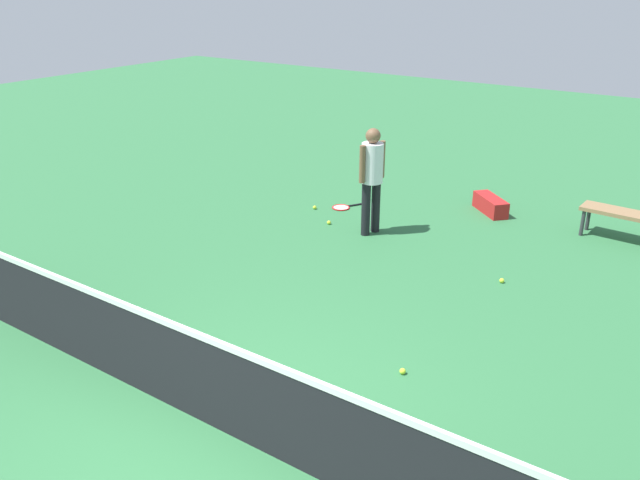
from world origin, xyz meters
TOP-DOWN VIEW (x-y plane):
  - ground_plane at (0.00, 0.00)m, footprint 40.00×40.00m
  - court_net at (0.00, 0.00)m, footprint 10.09×0.09m
  - player_near_side at (1.41, -4.92)m, footprint 0.42×0.53m
  - tennis_racket_near_player at (2.41, -5.66)m, footprint 0.44×0.59m
  - tennis_ball_near_player at (-0.84, -1.73)m, footprint 0.07×0.07m
  - tennis_ball_by_net at (2.77, -5.33)m, footprint 0.07×0.07m
  - tennis_ball_midcourt at (2.16, -4.86)m, footprint 0.07×0.07m
  - tennis_ball_baseline at (-0.96, -4.38)m, footprint 0.07×0.07m
  - courtside_bench at (-2.09, -6.84)m, footprint 1.52×0.49m
  - equipment_bag at (0.19, -6.94)m, footprint 0.78×0.74m

SIDE VIEW (x-z plane):
  - ground_plane at x=0.00m, z-range 0.00..0.00m
  - tennis_racket_near_player at x=2.41m, z-range 0.00..0.03m
  - tennis_ball_near_player at x=-0.84m, z-range 0.00..0.07m
  - tennis_ball_by_net at x=2.77m, z-range 0.00..0.07m
  - tennis_ball_midcourt at x=2.16m, z-range 0.00..0.07m
  - tennis_ball_baseline at x=-0.96m, z-range 0.00..0.07m
  - equipment_bag at x=0.19m, z-range 0.00..0.28m
  - courtside_bench at x=-2.09m, z-range 0.18..0.66m
  - court_net at x=0.00m, z-range -0.03..1.04m
  - player_near_side at x=1.41m, z-range 0.16..1.86m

